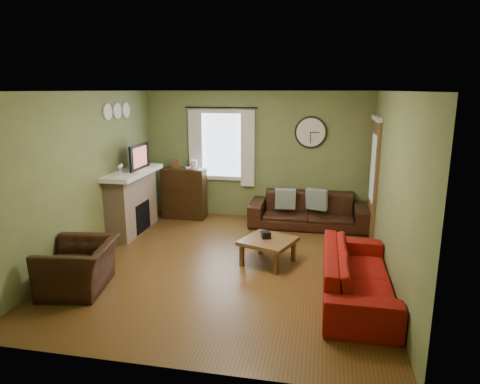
% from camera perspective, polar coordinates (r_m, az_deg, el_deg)
% --- Properties ---
extents(floor, '(4.60, 5.20, 0.00)m').
position_cam_1_polar(floor, '(6.70, -1.52, -9.52)').
color(floor, brown).
rests_on(floor, ground).
extents(ceiling, '(4.60, 5.20, 0.00)m').
position_cam_1_polar(ceiling, '(6.17, -1.67, 13.31)').
color(ceiling, white).
rests_on(ceiling, ground).
extents(wall_left, '(0.00, 5.20, 2.60)m').
position_cam_1_polar(wall_left, '(7.17, -19.85, 2.07)').
color(wall_left, olive).
rests_on(wall_left, ground).
extents(wall_right, '(0.00, 5.20, 2.60)m').
position_cam_1_polar(wall_right, '(6.23, 19.51, 0.48)').
color(wall_right, olive).
rests_on(wall_right, ground).
extents(wall_back, '(4.60, 0.00, 2.60)m').
position_cam_1_polar(wall_back, '(8.82, 2.12, 4.88)').
color(wall_back, olive).
rests_on(wall_back, ground).
extents(wall_front, '(4.60, 0.00, 2.60)m').
position_cam_1_polar(wall_front, '(3.91, -10.03, -6.45)').
color(wall_front, olive).
rests_on(wall_front, ground).
extents(fireplace, '(0.40, 1.40, 1.10)m').
position_cam_1_polar(fireplace, '(8.22, -14.18, -1.50)').
color(fireplace, tan).
rests_on(fireplace, floor).
extents(firebox, '(0.04, 0.60, 0.55)m').
position_cam_1_polar(firebox, '(8.21, -12.88, -3.26)').
color(firebox, black).
rests_on(firebox, fireplace).
extents(mantel, '(0.58, 1.60, 0.08)m').
position_cam_1_polar(mantel, '(8.08, -14.23, 2.53)').
color(mantel, white).
rests_on(mantel, fireplace).
extents(tv, '(0.08, 0.60, 0.35)m').
position_cam_1_polar(tv, '(8.17, -13.74, 4.20)').
color(tv, black).
rests_on(tv, mantel).
extents(tv_screen, '(0.02, 0.62, 0.36)m').
position_cam_1_polar(tv_screen, '(8.13, -13.25, 4.58)').
color(tv_screen, '#994C3F').
rests_on(tv_screen, mantel).
extents(medallion_left, '(0.28, 0.28, 0.03)m').
position_cam_1_polar(medallion_left, '(7.74, -17.25, 10.16)').
color(medallion_left, white).
rests_on(medallion_left, wall_left).
extents(medallion_mid, '(0.28, 0.28, 0.03)m').
position_cam_1_polar(medallion_mid, '(8.05, -16.07, 10.35)').
color(medallion_mid, white).
rests_on(medallion_mid, wall_left).
extents(medallion_right, '(0.28, 0.28, 0.03)m').
position_cam_1_polar(medallion_right, '(8.36, -14.97, 10.51)').
color(medallion_right, white).
rests_on(medallion_right, wall_left).
extents(window_pane, '(1.00, 0.02, 1.30)m').
position_cam_1_polar(window_pane, '(8.91, -2.36, 6.27)').
color(window_pane, silver).
rests_on(window_pane, wall_back).
extents(curtain_rod, '(0.03, 0.03, 1.50)m').
position_cam_1_polar(curtain_rod, '(8.75, -2.57, 11.19)').
color(curtain_rod, black).
rests_on(curtain_rod, wall_back).
extents(curtain_left, '(0.28, 0.04, 1.55)m').
position_cam_1_polar(curtain_left, '(8.97, -5.95, 5.93)').
color(curtain_left, silver).
rests_on(curtain_left, wall_back).
extents(curtain_right, '(0.28, 0.04, 1.55)m').
position_cam_1_polar(curtain_right, '(8.71, 1.03, 5.78)').
color(curtain_right, silver).
rests_on(curtain_right, wall_back).
extents(wall_clock, '(0.64, 0.06, 0.64)m').
position_cam_1_polar(wall_clock, '(8.61, 9.42, 7.85)').
color(wall_clock, white).
rests_on(wall_clock, wall_back).
extents(door, '(0.05, 0.90, 2.10)m').
position_cam_1_polar(door, '(8.07, 17.36, 1.66)').
color(door, brown).
rests_on(door, floor).
extents(bookshelf, '(0.88, 0.37, 1.05)m').
position_cam_1_polar(bookshelf, '(8.95, -7.43, -0.17)').
color(bookshelf, black).
rests_on(bookshelf, floor).
extents(book, '(0.22, 0.25, 0.02)m').
position_cam_1_polar(book, '(8.84, -7.24, 2.56)').
color(book, brown).
rests_on(book, bookshelf).
extents(sofa_brown, '(2.27, 0.89, 0.66)m').
position_cam_1_polar(sofa_brown, '(8.45, 9.06, -2.39)').
color(sofa_brown, black).
rests_on(sofa_brown, floor).
extents(pillow_left, '(0.42, 0.24, 0.40)m').
position_cam_1_polar(pillow_left, '(8.40, 10.17, -0.99)').
color(pillow_left, gray).
rests_on(pillow_left, sofa_brown).
extents(pillow_right, '(0.40, 0.15, 0.40)m').
position_cam_1_polar(pillow_right, '(8.36, 6.06, -0.91)').
color(pillow_right, gray).
rests_on(pillow_right, sofa_brown).
extents(sofa_red, '(0.85, 2.17, 0.63)m').
position_cam_1_polar(sofa_red, '(5.77, 15.35, -10.56)').
color(sofa_red, maroon).
rests_on(sofa_red, floor).
extents(armchair, '(1.01, 1.12, 0.64)m').
position_cam_1_polar(armchair, '(6.17, -20.68, -9.29)').
color(armchair, black).
rests_on(armchair, floor).
extents(coffee_table, '(0.95, 0.95, 0.39)m').
position_cam_1_polar(coffee_table, '(6.66, 3.77, -7.89)').
color(coffee_table, brown).
rests_on(coffee_table, floor).
extents(tissue_box, '(0.17, 0.17, 0.10)m').
position_cam_1_polar(tissue_box, '(6.63, 3.46, -6.08)').
color(tissue_box, black).
rests_on(tissue_box, coffee_table).
extents(wine_glass_a, '(0.06, 0.06, 0.18)m').
position_cam_1_polar(wine_glass_a, '(7.61, -15.75, 2.78)').
color(wine_glass_a, white).
rests_on(wine_glass_a, mantel).
extents(wine_glass_b, '(0.07, 0.07, 0.20)m').
position_cam_1_polar(wine_glass_b, '(7.66, -15.54, 2.91)').
color(wine_glass_b, white).
rests_on(wine_glass_b, mantel).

